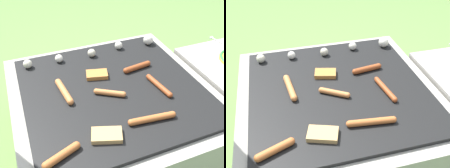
{
  "view_description": "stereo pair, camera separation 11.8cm",
  "coord_description": "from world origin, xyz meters",
  "views": [
    {
      "loc": [
        -0.35,
        -0.87,
        1.11
      ],
      "look_at": [
        0.0,
        0.0,
        0.39
      ],
      "focal_mm": 42.0,
      "sensor_mm": 36.0,
      "label": 1
    },
    {
      "loc": [
        -0.24,
        -0.91,
        1.11
      ],
      "look_at": [
        0.0,
        0.0,
        0.39
      ],
      "focal_mm": 42.0,
      "sensor_mm": 36.0,
      "label": 2
    }
  ],
  "objects": [
    {
      "name": "ground_plane",
      "position": [
        0.0,
        0.0,
        0.0
      ],
      "size": [
        14.0,
        14.0,
        0.0
      ],
      "primitive_type": "plane",
      "color": "#608442"
    },
    {
      "name": "grill",
      "position": [
        0.0,
        0.0,
        0.18
      ],
      "size": [
        0.9,
        0.9,
        0.37
      ],
      "color": "#9E998E",
      "rests_on": "ground_plane"
    },
    {
      "name": "sausage_back_center",
      "position": [
        -0.21,
        0.04,
        0.38
      ],
      "size": [
        0.05,
        0.19,
        0.03
      ],
      "color": "#C6753D",
      "rests_on": "grill"
    },
    {
      "name": "sausage_front_right",
      "position": [
        -0.03,
        -0.05,
        0.38
      ],
      "size": [
        0.13,
        0.09,
        0.02
      ],
      "color": "#C6753D",
      "rests_on": "grill"
    },
    {
      "name": "sausage_back_left",
      "position": [
        0.07,
        -0.26,
        0.38
      ],
      "size": [
        0.2,
        0.05,
        0.03
      ],
      "color": "#B7602D",
      "rests_on": "grill"
    },
    {
      "name": "sausage_mid_right",
      "position": [
        -0.3,
        -0.3,
        0.38
      ],
      "size": [
        0.14,
        0.07,
        0.03
      ],
      "color": "#B7602D",
      "rests_on": "grill"
    },
    {
      "name": "sausage_front_center",
      "position": [
        0.2,
        -0.08,
        0.38
      ],
      "size": [
        0.04,
        0.18,
        0.02
      ],
      "color": "#93421E",
      "rests_on": "grill"
    },
    {
      "name": "sausage_front_left",
      "position": [
        0.17,
        0.09,
        0.38
      ],
      "size": [
        0.16,
        0.05,
        0.03
      ],
      "color": "#93421E",
      "rests_on": "grill"
    },
    {
      "name": "bread_slice_right",
      "position": [
        -0.13,
        -0.27,
        0.38
      ],
      "size": [
        0.13,
        0.1,
        0.02
      ],
      "color": "tan",
      "rests_on": "grill"
    },
    {
      "name": "bread_slice_center",
      "position": [
        -0.03,
        0.11,
        0.38
      ],
      "size": [
        0.12,
        0.09,
        0.02
      ],
      "color": "#B27033",
      "rests_on": "grill"
    },
    {
      "name": "mushroom_row",
      "position": [
        0.07,
        0.31,
        0.39
      ],
      "size": [
        0.73,
        0.07,
        0.06
      ],
      "color": "beige",
      "rests_on": "grill"
    }
  ]
}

